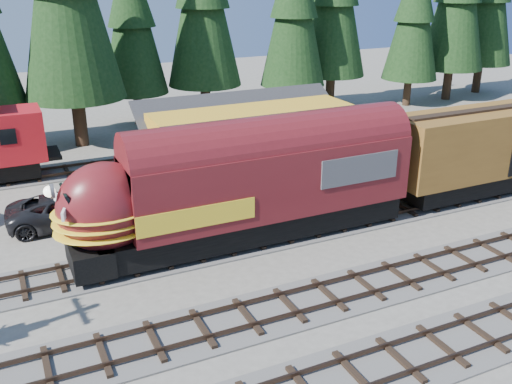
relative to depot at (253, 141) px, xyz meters
name	(u,v)px	position (x,y,z in m)	size (l,w,h in m)	color
ground	(351,264)	(0.00, -10.50, -2.96)	(120.00, 120.00, 0.00)	#6B665B
track_siding	(457,197)	(10.00, -6.50, -2.90)	(68.00, 3.20, 0.33)	#4C4947
track_spur	(64,173)	(-10.00, 7.50, -2.90)	(32.00, 3.20, 0.33)	#4C4947
depot	(253,141)	(0.00, 0.00, 0.00)	(12.80, 7.00, 5.30)	orange
conifer_backdrop	(231,2)	(4.41, 13.61, 6.96)	(79.90, 22.43, 17.26)	black
locomotive	(236,192)	(-3.85, -6.50, -0.27)	(17.06, 3.39, 4.64)	black
boxcar	(504,145)	(13.07, -6.50, -0.16)	(14.93, 3.20, 4.69)	black
pickup_truck_a	(70,210)	(-10.76, -0.88, -2.11)	(2.83, 6.14, 1.71)	black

